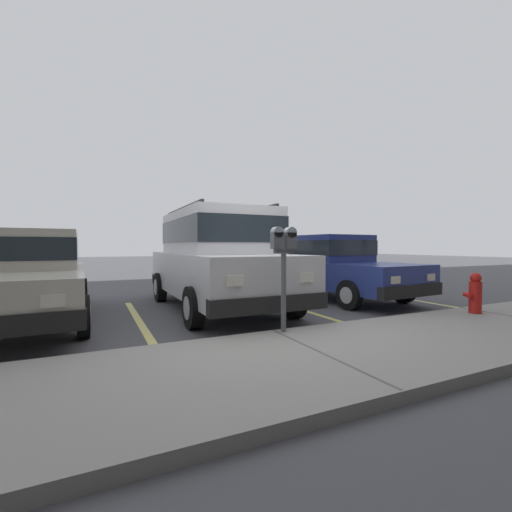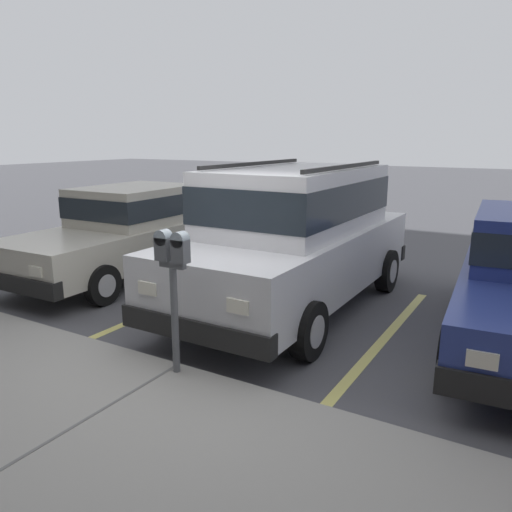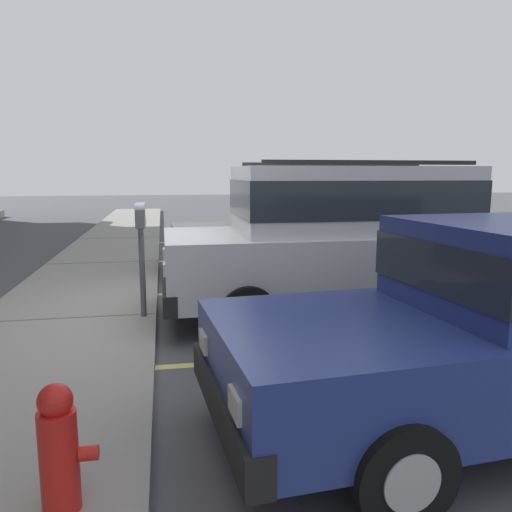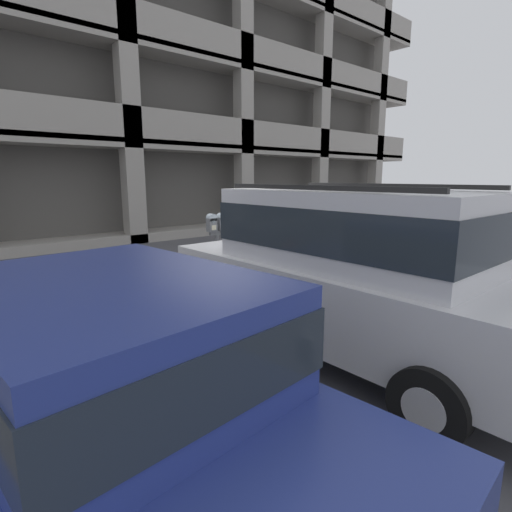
# 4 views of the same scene
# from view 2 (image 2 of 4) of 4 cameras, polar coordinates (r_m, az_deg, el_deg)

# --- Properties ---
(ground_plane) EXTENTS (80.00, 80.00, 0.10)m
(ground_plane) POSITION_cam_2_polar(r_m,az_deg,el_deg) (5.48, -7.27, -12.92)
(ground_plane) COLOR #4C4C51
(sidewalk) EXTENTS (40.00, 2.20, 0.12)m
(sidewalk) POSITION_cam_2_polar(r_m,az_deg,el_deg) (4.61, -17.75, -17.39)
(sidewalk) COLOR gray
(sidewalk) RESTS_ON ground_plane
(parking_stall_lines) EXTENTS (12.36, 4.80, 0.01)m
(parking_stall_lines) POSITION_cam_2_polar(r_m,az_deg,el_deg) (7.37, -10.04, -5.58)
(parking_stall_lines) COLOR #DBD16B
(parking_stall_lines) RESTS_ON ground_plane
(silver_suv) EXTENTS (2.03, 4.78, 2.03)m
(silver_suv) POSITION_cam_2_polar(r_m,az_deg,el_deg) (6.96, 4.58, 2.72)
(silver_suv) COLOR silver
(silver_suv) RESTS_ON ground_plane
(dark_hatchback) EXTENTS (1.93, 4.53, 1.54)m
(dark_hatchback) POSITION_cam_2_polar(r_m,az_deg,el_deg) (9.01, -14.28, 3.05)
(dark_hatchback) COLOR beige
(dark_hatchback) RESTS_ON ground_plane
(parking_meter_near) EXTENTS (0.35, 0.12, 1.41)m
(parking_meter_near) POSITION_cam_2_polar(r_m,az_deg,el_deg) (4.75, -9.49, -1.37)
(parking_meter_near) COLOR #595B60
(parking_meter_near) RESTS_ON sidewalk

